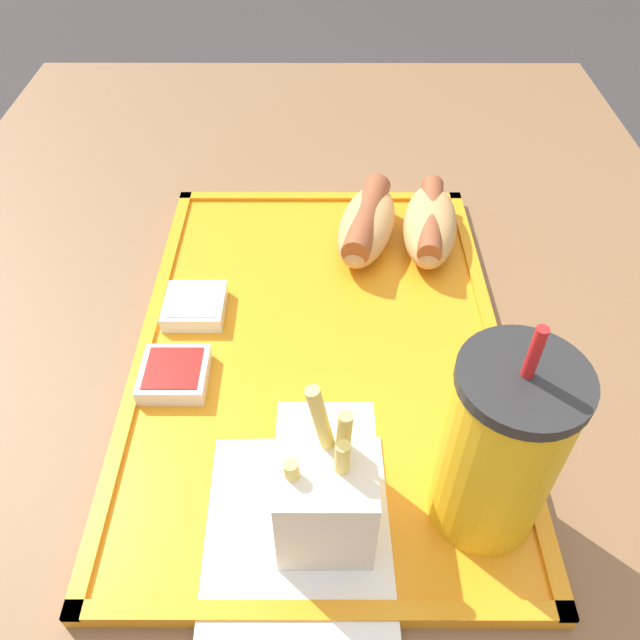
{
  "coord_description": "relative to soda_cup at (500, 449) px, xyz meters",
  "views": [
    {
      "loc": [
        0.35,
        0.02,
        1.13
      ],
      "look_at": [
        -0.01,
        0.01,
        0.76
      ],
      "focal_mm": 35.0,
      "sensor_mm": 36.0,
      "label": 1
    }
  ],
  "objects": [
    {
      "name": "hot_dog_near",
      "position": [
        -0.3,
        -0.06,
        -0.05
      ],
      "size": [
        0.14,
        0.08,
        0.04
      ],
      "color": "tan",
      "rests_on": "food_tray"
    },
    {
      "name": "dining_table",
      "position": [
        -0.14,
        -0.12,
        -0.44
      ],
      "size": [
        1.25,
        0.84,
        0.72
      ],
      "color": "brown",
      "rests_on": "ground_plane"
    },
    {
      "name": "sauce_cup_mayo",
      "position": [
        -0.19,
        -0.22,
        -0.06
      ],
      "size": [
        0.05,
        0.05,
        0.02
      ],
      "color": "silver",
      "rests_on": "food_tray"
    },
    {
      "name": "sauce_cup_ketchup",
      "position": [
        -0.11,
        -0.23,
        -0.06
      ],
      "size": [
        0.05,
        0.05,
        0.02
      ],
      "color": "silver",
      "rests_on": "food_tray"
    },
    {
      "name": "food_tray",
      "position": [
        -0.15,
        -0.11,
        -0.08
      ],
      "size": [
        0.46,
        0.31,
        0.01
      ],
      "color": "orange",
      "rests_on": "dining_table"
    },
    {
      "name": "soda_cup",
      "position": [
        0.0,
        0.0,
        0.0
      ],
      "size": [
        0.08,
        0.08,
        0.18
      ],
      "color": "gold",
      "rests_on": "food_tray"
    },
    {
      "name": "paper_napkin",
      "position": [
        0.02,
        -0.12,
        -0.07
      ],
      "size": [
        0.15,
        0.13,
        0.0
      ],
      "color": "white",
      "rests_on": "food_tray"
    },
    {
      "name": "fries_carton",
      "position": [
        0.01,
        -0.11,
        -0.03
      ],
      "size": [
        0.08,
        0.06,
        0.13
      ],
      "color": "silver",
      "rests_on": "food_tray"
    },
    {
      "name": "hot_dog_far",
      "position": [
        -0.3,
        0.0,
        -0.05
      ],
      "size": [
        0.14,
        0.07,
        0.04
      ],
      "color": "tan",
      "rests_on": "food_tray"
    }
  ]
}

